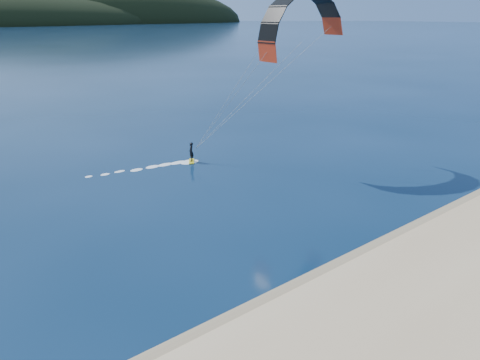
% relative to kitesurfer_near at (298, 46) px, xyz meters
% --- Properties ---
extents(wet_sand, '(220.00, 2.50, 0.10)m').
position_rel_kitesurfer_near_xyz_m(wet_sand, '(-19.37, -16.18, -11.45)').
color(wet_sand, '#957856').
rests_on(wet_sand, ground).
extents(kitesurfer_near, '(23.67, 9.94, 15.72)m').
position_rel_kitesurfer_near_xyz_m(kitesurfer_near, '(0.00, 0.00, 0.00)').
color(kitesurfer_near, gold).
rests_on(kitesurfer_near, ground).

